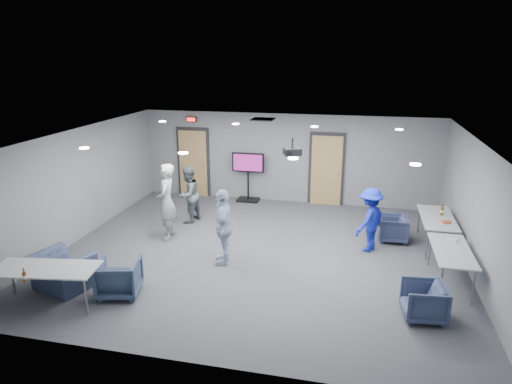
% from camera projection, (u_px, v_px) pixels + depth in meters
% --- Properties ---
extents(floor, '(9.00, 9.00, 0.00)m').
position_uv_depth(floor, '(259.00, 253.00, 10.48)').
color(floor, '#393C41').
rests_on(floor, ground).
extents(ceiling, '(9.00, 9.00, 0.00)m').
position_uv_depth(ceiling, '(259.00, 137.00, 9.69)').
color(ceiling, white).
rests_on(ceiling, wall_back).
extents(wall_back, '(9.00, 0.02, 2.70)m').
position_uv_depth(wall_back, '(287.00, 159.00, 13.82)').
color(wall_back, slate).
rests_on(wall_back, floor).
extents(wall_front, '(9.00, 0.02, 2.70)m').
position_uv_depth(wall_front, '(197.00, 282.00, 6.36)').
color(wall_front, slate).
rests_on(wall_front, floor).
extents(wall_left, '(0.02, 8.00, 2.70)m').
position_uv_depth(wall_left, '(77.00, 185.00, 11.04)').
color(wall_left, slate).
rests_on(wall_left, floor).
extents(wall_right, '(0.02, 8.00, 2.70)m').
position_uv_depth(wall_right, '(478.00, 213.00, 9.13)').
color(wall_right, slate).
rests_on(wall_right, floor).
extents(door_left, '(1.06, 0.17, 2.24)m').
position_uv_depth(door_left, '(193.00, 163.00, 14.49)').
color(door_left, black).
rests_on(door_left, wall_back).
extents(door_right, '(1.06, 0.17, 2.24)m').
position_uv_depth(door_right, '(326.00, 170.00, 13.60)').
color(door_right, black).
rests_on(door_right, wall_back).
extents(exit_sign, '(0.32, 0.08, 0.16)m').
position_uv_depth(exit_sign, '(191.00, 119.00, 14.07)').
color(exit_sign, black).
rests_on(exit_sign, wall_back).
extents(hvac_diffuser, '(0.60, 0.60, 0.03)m').
position_uv_depth(hvac_diffuser, '(263.00, 119.00, 12.41)').
color(hvac_diffuser, black).
rests_on(hvac_diffuser, ceiling).
extents(downlights, '(6.18, 3.78, 0.02)m').
position_uv_depth(downlights, '(259.00, 138.00, 9.70)').
color(downlights, white).
rests_on(downlights, ceiling).
extents(person_a, '(0.58, 0.76, 1.88)m').
position_uv_depth(person_a, '(167.00, 202.00, 11.11)').
color(person_a, gray).
rests_on(person_a, floor).
extents(person_b, '(0.75, 0.87, 1.55)m').
position_uv_depth(person_b, '(188.00, 195.00, 12.24)').
color(person_b, '#525C63').
rests_on(person_b, floor).
extents(person_c, '(0.62, 1.05, 1.68)m').
position_uv_depth(person_c, '(223.00, 227.00, 9.80)').
color(person_c, '#A8BAD8').
rests_on(person_c, floor).
extents(person_d, '(0.98, 1.12, 1.51)m').
position_uv_depth(person_d, '(370.00, 220.00, 10.45)').
color(person_d, '#1A29AF').
rests_on(person_d, floor).
extents(chair_right_a, '(0.71, 0.69, 0.63)m').
position_uv_depth(chair_right_a, '(393.00, 228.00, 11.12)').
color(chair_right_a, '#323956').
rests_on(chair_right_a, floor).
extents(chair_right_c, '(0.78, 0.76, 0.65)m').
position_uv_depth(chair_right_c, '(424.00, 301.00, 7.85)').
color(chair_right_c, '#3B4566').
rests_on(chair_right_c, floor).
extents(chair_front_a, '(0.92, 0.94, 0.71)m').
position_uv_depth(chair_front_a, '(119.00, 278.00, 8.61)').
color(chair_front_a, '#34415A').
rests_on(chair_front_a, floor).
extents(chair_front_b, '(1.29, 1.20, 0.69)m').
position_uv_depth(chair_front_b, '(62.00, 271.00, 8.86)').
color(chair_front_b, '#3B4767').
rests_on(chair_front_b, floor).
extents(table_right_a, '(0.74, 1.78, 0.73)m').
position_uv_depth(table_right_a, '(437.00, 219.00, 10.70)').
color(table_right_a, '#BCBFC1').
rests_on(table_right_a, floor).
extents(table_right_b, '(0.71, 1.71, 0.73)m').
position_uv_depth(table_right_b, '(452.00, 252.00, 8.93)').
color(table_right_b, '#BCBFC1').
rests_on(table_right_b, floor).
extents(table_front_left, '(1.95, 1.05, 0.73)m').
position_uv_depth(table_front_left, '(45.00, 270.00, 8.17)').
color(table_front_left, '#BCBFC1').
rests_on(table_front_left, floor).
extents(bottle_front, '(0.07, 0.07, 0.25)m').
position_uv_depth(bottle_front, '(25.00, 277.00, 7.65)').
color(bottle_front, '#5B310F').
rests_on(bottle_front, table_front_left).
extents(bottle_right, '(0.07, 0.07, 0.28)m').
position_uv_depth(bottle_right, '(442.00, 211.00, 10.79)').
color(bottle_right, '#5B310F').
rests_on(bottle_right, table_right_a).
extents(snack_box, '(0.24, 0.21, 0.05)m').
position_uv_depth(snack_box, '(446.00, 222.00, 10.32)').
color(snack_box, '#C65E31').
rests_on(snack_box, table_right_a).
extents(wrapper, '(0.23, 0.20, 0.04)m').
position_uv_depth(wrapper, '(452.00, 240.00, 9.33)').
color(wrapper, silver).
rests_on(wrapper, table_right_b).
extents(tv_stand, '(0.99, 0.47, 1.52)m').
position_uv_depth(tv_stand, '(248.00, 174.00, 13.97)').
color(tv_stand, black).
rests_on(tv_stand, floor).
extents(projector, '(0.45, 0.42, 0.36)m').
position_uv_depth(projector, '(292.00, 151.00, 9.74)').
color(projector, black).
rests_on(projector, ceiling).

